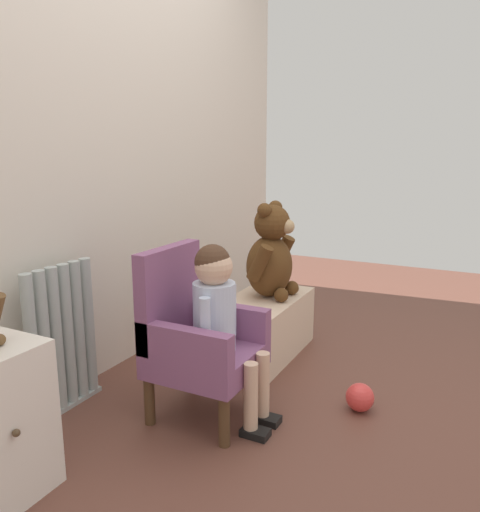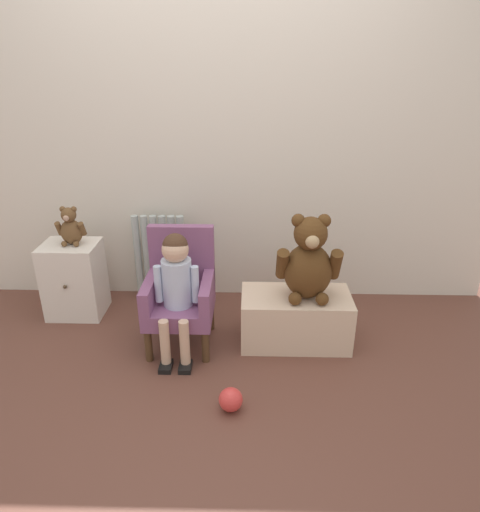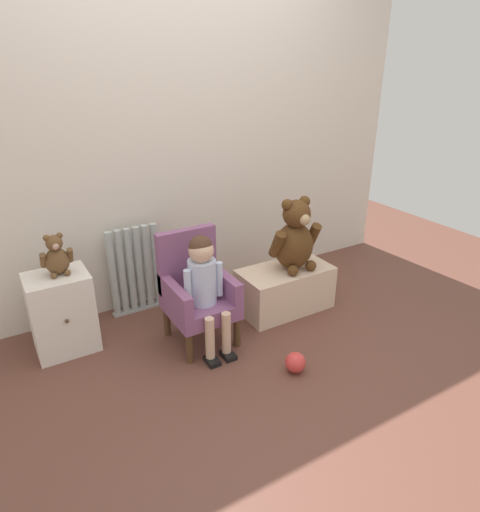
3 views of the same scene
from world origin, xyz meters
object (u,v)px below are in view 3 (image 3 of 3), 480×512
Objects in this scene: toy_ball at (295,362)px; low_bench at (285,289)px; child_armchair at (197,290)px; child_figure at (204,277)px; large_teddy_bear at (295,238)px; small_teddy_bear at (56,257)px; radiator at (135,271)px; small_dresser at (62,313)px.

low_bench is at bearing 59.31° from toy_ball.
child_figure is (0.00, -0.11, 0.14)m from child_armchair.
low_bench is (0.69, 0.00, -0.18)m from child_armchair.
child_armchair is at bearing 90.00° from child_figure.
toy_ball is at bearing -62.01° from child_armchair.
small_teddy_bear is at bearing 167.73° from large_teddy_bear.
large_teddy_bear is (0.97, -0.53, 0.23)m from radiator.
small_dresser is 2.00× the size of small_teddy_bear.
small_dresser is 1.57m from large_teddy_bear.
small_teddy_bear is at bearing -158.03° from radiator.
child_armchair is (0.76, -0.31, 0.09)m from small_dresser.
small_dresser is 0.77× the size of low_bench.
small_dresser is at bearing 139.80° from toy_ball.
child_armchair reaches higher than low_bench.
child_armchair is at bearing 117.99° from toy_ball.
small_teddy_bear is (-0.51, -0.21, 0.30)m from radiator.
radiator is at bearing 21.73° from small_dresser.
radiator is at bearing 151.37° from large_teddy_bear.
low_bench is at bearing -29.50° from radiator.
radiator is 0.57m from child_armchair.
radiator is 1.28m from toy_ball.
small_dresser is 0.83m from child_armchair.
child_armchair reaches higher than toy_ball.
low_bench is 1.28× the size of large_teddy_bear.
toy_ball is at bearing -56.90° from child_figure.
radiator is 0.97× the size of low_bench.
small_dresser is at bearing -158.27° from radiator.
radiator is 0.69m from child_figure.
radiator is 0.86× the size of child_figure.
small_dresser is at bearing -163.17° from small_teddy_bear.
child_armchair is at bearing 179.37° from large_teddy_bear.
child_figure is 1.12× the size of low_bench.
small_teddy_bear reaches higher than toy_ball.
large_teddy_bear is (0.75, -0.01, 0.20)m from child_armchair.
child_figure is (0.22, -0.63, 0.17)m from radiator.
small_dresser is 1.49m from low_bench.
child_figure is 0.73m from toy_ball.
radiator is 0.58m from small_dresser.
large_teddy_bear reaches higher than toy_ball.
large_teddy_bear is 4.25× the size of toy_ball.
child_figure reaches higher than small_dresser.
low_bench is at bearing -11.73° from small_dresser.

